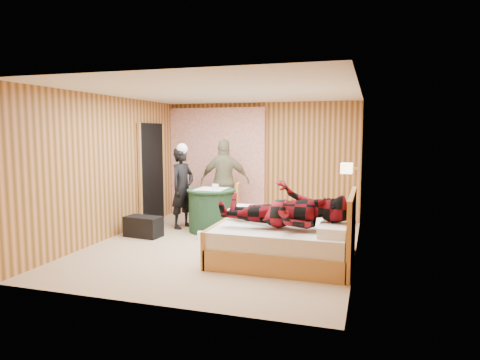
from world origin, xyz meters
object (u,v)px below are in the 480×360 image
(wall_lamp, at_px, (347,168))
(nightstand, at_px, (341,235))
(round_table, at_px, (211,210))
(woman_standing, at_px, (183,188))
(man_on_bed, at_px, (284,199))
(chair_far, at_px, (224,197))
(duffel_bag, at_px, (143,227))
(man_at_table, at_px, (225,182))
(chair_near, at_px, (232,203))
(bed, at_px, (285,240))

(wall_lamp, relative_size, nightstand, 0.45)
(round_table, height_order, woman_standing, woman_standing)
(wall_lamp, bearing_deg, man_on_bed, -123.50)
(chair_far, height_order, man_on_bed, man_on_bed)
(round_table, distance_m, woman_standing, 0.76)
(man_on_bed, bearing_deg, round_table, 135.80)
(duffel_bag, xyz_separation_m, woman_standing, (0.37, 0.88, 0.60))
(chair_far, xyz_separation_m, man_at_table, (0.01, 0.05, 0.32))
(nightstand, distance_m, chair_near, 2.36)
(duffel_bag, bearing_deg, chair_near, 42.39)
(wall_lamp, xyz_separation_m, round_table, (-2.49, 0.50, -0.89))
(nightstand, bearing_deg, duffel_bag, 179.04)
(woman_standing, bearing_deg, round_table, -83.44)
(wall_lamp, bearing_deg, chair_far, 153.97)
(round_table, relative_size, man_at_table, 0.53)
(chair_near, bearing_deg, duffel_bag, -65.44)
(chair_near, bearing_deg, nightstand, 52.28)
(man_at_table, bearing_deg, wall_lamp, 141.38)
(nightstand, distance_m, man_at_table, 2.97)
(chair_far, distance_m, chair_near, 0.61)
(chair_near, bearing_deg, bed, 27.70)
(duffel_bag, bearing_deg, bed, -7.58)
(round_table, relative_size, duffel_bag, 1.41)
(chair_far, bearing_deg, wall_lamp, -31.29)
(man_at_table, bearing_deg, duffel_bag, 44.74)
(chair_far, bearing_deg, nightstand, -37.39)
(man_at_table, relative_size, man_on_bed, 0.97)
(bed, xyz_separation_m, woman_standing, (-2.34, 1.56, 0.49))
(nightstand, relative_size, man_at_table, 0.34)
(wall_lamp, height_order, man_at_table, man_at_table)
(chair_far, bearing_deg, bed, -57.07)
(duffel_bag, height_order, man_on_bed, man_on_bed)
(chair_near, bearing_deg, chair_far, -156.11)
(chair_far, relative_size, duffel_bag, 1.44)
(wall_lamp, distance_m, chair_far, 2.88)
(duffel_bag, bearing_deg, round_table, 43.37)
(woman_standing, bearing_deg, nightstand, -90.14)
(duffel_bag, height_order, woman_standing, woman_standing)
(bed, distance_m, nightstand, 0.98)
(round_table, bearing_deg, chair_far, 90.60)
(wall_lamp, height_order, man_on_bed, man_on_bed)
(round_table, distance_m, chair_far, 0.73)
(man_on_bed, bearing_deg, bed, 95.66)
(bed, height_order, man_on_bed, man_on_bed)
(round_table, bearing_deg, nightstand, -18.54)
(man_on_bed, bearing_deg, chair_far, 125.80)
(wall_lamp, bearing_deg, nightstand, -97.66)
(chair_far, relative_size, woman_standing, 0.59)
(duffel_bag, bearing_deg, woman_standing, 73.52)
(woman_standing, bearing_deg, bed, -106.96)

